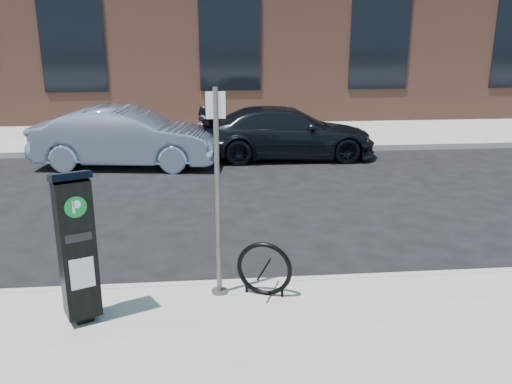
{
  "coord_description": "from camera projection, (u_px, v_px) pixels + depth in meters",
  "views": [
    {
      "loc": [
        -0.88,
        -6.27,
        3.23
      ],
      "look_at": [
        -0.23,
        0.5,
        1.17
      ],
      "focal_mm": 38.0,
      "sensor_mm": 36.0,
      "label": 1
    }
  ],
  "objects": [
    {
      "name": "sign_pole",
      "position": [
        218.0,
        196.0,
        6.23
      ],
      "size": [
        0.22,
        0.2,
        2.47
      ],
      "rotation": [
        0.0,
        0.0,
        0.1
      ],
      "color": "#5A544F",
      "rests_on": "sidewalk_near"
    },
    {
      "name": "sidewalk_far",
      "position": [
        228.0,
        116.0,
        20.31
      ],
      "size": [
        60.0,
        12.0,
        0.15
      ],
      "primitive_type": "cube",
      "color": "gray",
      "rests_on": "ground"
    },
    {
      "name": "curb_far",
      "position": [
        238.0,
        150.0,
        14.61
      ],
      "size": [
        60.0,
        0.12,
        0.16
      ],
      "primitive_type": "cube",
      "color": "#9E9B93",
      "rests_on": "ground"
    },
    {
      "name": "building",
      "position": [
        223.0,
        5.0,
        21.98
      ],
      "size": [
        28.0,
        10.05,
        8.25
      ],
      "color": "brown",
      "rests_on": "ground"
    },
    {
      "name": "bike_rack",
      "position": [
        264.0,
        269.0,
        6.44
      ],
      "size": [
        0.65,
        0.29,
        0.68
      ],
      "rotation": [
        0.0,
        0.0,
        -0.36
      ],
      "color": "black",
      "rests_on": "sidewalk_near"
    },
    {
      "name": "curb_near",
      "position": [
        278.0,
        285.0,
        6.95
      ],
      "size": [
        60.0,
        0.12,
        0.16
      ],
      "primitive_type": "cube",
      "color": "#9E9B93",
      "rests_on": "ground"
    },
    {
      "name": "car_dark",
      "position": [
        287.0,
        133.0,
        13.96
      ],
      "size": [
        4.54,
        1.93,
        1.31
      ],
      "primitive_type": "imported",
      "rotation": [
        0.0,
        0.0,
        1.55
      ],
      "color": "black",
      "rests_on": "ground"
    },
    {
      "name": "parking_kiosk",
      "position": [
        77.0,
        246.0,
        5.71
      ],
      "size": [
        0.5,
        0.48,
        1.71
      ],
      "rotation": [
        0.0,
        0.0,
        0.43
      ],
      "color": "black",
      "rests_on": "sidewalk_near"
    },
    {
      "name": "car_silver",
      "position": [
        126.0,
        137.0,
        13.05
      ],
      "size": [
        4.52,
        2.08,
        1.44
      ],
      "primitive_type": "imported",
      "rotation": [
        0.0,
        0.0,
        1.44
      ],
      "color": "#99A6C3",
      "rests_on": "ground"
    },
    {
      "name": "ground",
      "position": [
        278.0,
        289.0,
        6.99
      ],
      "size": [
        120.0,
        120.0,
        0.0
      ],
      "primitive_type": "plane",
      "color": "black",
      "rests_on": "ground"
    }
  ]
}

